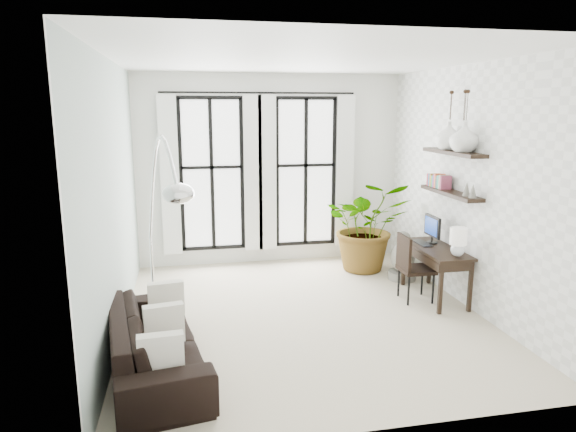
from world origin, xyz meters
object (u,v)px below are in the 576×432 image
object	(u,v)px
desk	(438,251)
desk_chair	(411,264)
arc_lamp	(161,182)
sofa	(155,341)
plant	(367,225)
buddha	(403,259)

from	to	relation	value
desk	desk_chair	distance (m)	0.41
desk_chair	arc_lamp	distance (m)	3.56
arc_lamp	sofa	bearing A→B (deg)	-97.14
sofa	desk	distance (m)	3.98
desk_chair	arc_lamp	xyz separation A→B (m)	(-3.27, -0.51, 1.30)
plant	buddha	bearing A→B (deg)	-57.16
buddha	arc_lamp	bearing A→B (deg)	-158.72
desk	sofa	bearing A→B (deg)	-161.01
desk	desk_chair	world-z (taller)	desk
desk	buddha	distance (m)	0.98
plant	desk_chair	bearing A→B (deg)	-85.60
plant	desk	world-z (taller)	plant
desk_chair	buddha	xyz separation A→B (m)	(0.27, 0.87, -0.21)
sofa	desk_chair	distance (m)	3.63
plant	buddha	world-z (taller)	plant
plant	desk	distance (m)	1.57
sofa	arc_lamp	world-z (taller)	arc_lamp
desk	desk_chair	size ratio (longest dim) A/B	1.33
sofa	arc_lamp	bearing A→B (deg)	-15.96
sofa	desk	bearing A→B (deg)	-79.82
desk_chair	sofa	bearing A→B (deg)	-157.20
arc_lamp	buddha	xyz separation A→B (m)	(3.54, 1.38, -1.51)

